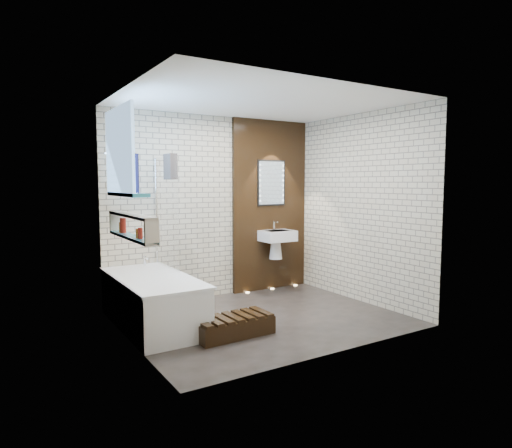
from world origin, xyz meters
TOP-DOWN VIEW (x-y plane):
  - ground at (0.00, 0.00)m, footprint 3.20×3.20m
  - room_shell at (0.00, 0.00)m, footprint 3.24×3.20m
  - walnut_panel at (0.95, 1.27)m, footprint 1.30×0.06m
  - clerestory_window at (-1.57, 0.35)m, footprint 0.18×1.00m
  - display_niche at (-1.53, 0.15)m, footprint 0.14×1.30m
  - bathtub at (-1.22, 0.45)m, footprint 0.79×1.74m
  - bath_screen at (-0.87, 0.89)m, footprint 0.01×0.78m
  - towel at (-0.87, 0.73)m, footprint 0.09×0.24m
  - shower_head at (-1.30, 0.95)m, footprint 0.18×0.18m
  - washbasin at (0.95, 1.07)m, footprint 0.50×0.36m
  - led_mirror at (0.95, 1.23)m, footprint 0.50×0.02m
  - walnut_step at (-0.60, -0.34)m, footprint 0.88×0.41m
  - niche_bottles at (-1.53, 0.32)m, footprint 0.07×0.74m
  - sill_vases at (-1.50, 0.31)m, footprint 0.17×0.46m
  - floor_uplights at (0.95, 1.20)m, footprint 0.96×0.06m

SIDE VIEW (x-z plane):
  - ground at x=0.00m, z-range 0.00..0.00m
  - floor_uplights at x=0.95m, z-range 0.00..0.01m
  - walnut_step at x=-0.60m, z-range 0.00..0.19m
  - bathtub at x=-1.22m, z-range -0.06..0.64m
  - washbasin at x=0.95m, z-range 0.50..1.08m
  - niche_bottles at x=-1.53m, z-range 1.08..1.25m
  - display_niche at x=-1.53m, z-range 1.07..1.33m
  - bath_screen at x=-0.87m, z-range 0.58..1.98m
  - walnut_panel at x=0.95m, z-range 0.00..2.60m
  - room_shell at x=0.00m, z-range 0.00..2.60m
  - led_mirror at x=0.95m, z-range 1.30..2.00m
  - sill_vases at x=-1.50m, z-range 1.48..1.89m
  - towel at x=-0.87m, z-range 1.69..2.01m
  - clerestory_window at x=-1.57m, z-range 1.43..2.37m
  - shower_head at x=-1.30m, z-range 1.99..2.01m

